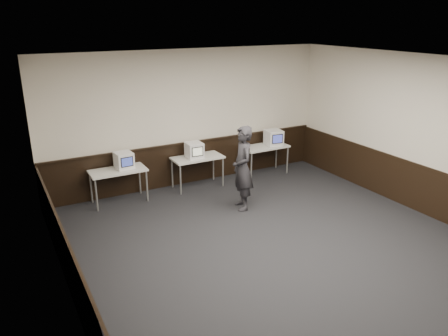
% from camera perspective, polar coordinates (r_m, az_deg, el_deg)
% --- Properties ---
extents(floor, '(8.00, 8.00, 0.00)m').
position_cam_1_polar(floor, '(7.75, 8.27, -11.08)').
color(floor, black).
rests_on(floor, ground).
extents(ceiling, '(8.00, 8.00, 0.00)m').
position_cam_1_polar(ceiling, '(6.74, 9.60, 13.12)').
color(ceiling, white).
rests_on(ceiling, back_wall).
extents(back_wall, '(7.00, 0.00, 7.00)m').
position_cam_1_polar(back_wall, '(10.42, -4.54, 6.50)').
color(back_wall, beige).
rests_on(back_wall, ground).
extents(left_wall, '(0.00, 8.00, 8.00)m').
position_cam_1_polar(left_wall, '(5.80, -20.06, -5.27)').
color(left_wall, beige).
rests_on(left_wall, ground).
extents(right_wall, '(0.00, 8.00, 8.00)m').
position_cam_1_polar(right_wall, '(9.56, 25.90, 3.44)').
color(right_wall, beige).
rests_on(right_wall, ground).
extents(wainscot_back, '(6.98, 0.04, 1.00)m').
position_cam_1_polar(wainscot_back, '(10.70, -4.34, 0.72)').
color(wainscot_back, black).
rests_on(wainscot_back, back_wall).
extents(wainscot_left, '(0.04, 7.98, 1.00)m').
position_cam_1_polar(wainscot_left, '(6.31, -18.71, -14.37)').
color(wainscot_left, black).
rests_on(wainscot_left, left_wall).
extents(wainscot_right, '(0.04, 7.98, 1.00)m').
position_cam_1_polar(wainscot_right, '(9.86, 24.91, -2.72)').
color(wainscot_right, black).
rests_on(wainscot_right, right_wall).
extents(wainscot_rail, '(6.98, 0.06, 0.04)m').
position_cam_1_polar(wainscot_rail, '(10.52, -4.37, 3.38)').
color(wainscot_rail, black).
rests_on(wainscot_rail, wainscot_back).
extents(desk_left, '(1.20, 0.60, 0.75)m').
position_cam_1_polar(desk_left, '(9.71, -13.68, -0.62)').
color(desk_left, silver).
rests_on(desk_left, ground).
extents(desk_center, '(1.20, 0.60, 0.75)m').
position_cam_1_polar(desk_center, '(10.31, -3.49, 1.08)').
color(desk_center, silver).
rests_on(desk_center, ground).
extents(desk_right, '(1.20, 0.60, 0.75)m').
position_cam_1_polar(desk_right, '(11.21, 5.33, 2.53)').
color(desk_right, silver).
rests_on(desk_right, ground).
extents(emac_left, '(0.39, 0.41, 0.36)m').
position_cam_1_polar(emac_left, '(9.69, -12.94, 0.98)').
color(emac_left, white).
rests_on(emac_left, desk_left).
extents(emac_center, '(0.38, 0.41, 0.37)m').
position_cam_1_polar(emac_center, '(10.18, -3.90, 2.33)').
color(emac_center, white).
rests_on(emac_center, desk_center).
extents(emac_right, '(0.44, 0.47, 0.40)m').
position_cam_1_polar(emac_right, '(11.24, 6.50, 3.96)').
color(emac_right, white).
rests_on(emac_right, desk_right).
extents(person, '(0.57, 0.73, 1.79)m').
position_cam_1_polar(person, '(9.07, 2.44, -0.04)').
color(person, '#27262B').
rests_on(person, ground).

